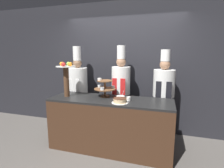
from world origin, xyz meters
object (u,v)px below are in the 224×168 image
(tiered_stand, at_px, (105,87))
(chef_center_right, at_px, (163,93))
(chef_center_left, at_px, (121,89))
(serving_bowl_far, at_px, (121,97))
(chef_left, at_px, (78,88))
(cup_white, at_px, (129,99))
(cake_round, at_px, (120,101))
(fruit_pedestal, at_px, (66,75))

(tiered_stand, xyz_separation_m, chef_center_right, (1.03, 0.43, -0.13))
(chef_center_left, bearing_deg, tiered_stand, -114.31)
(serving_bowl_far, xyz_separation_m, chef_left, (-1.09, 0.50, 0.01))
(cup_white, relative_size, chef_center_right, 0.04)
(tiered_stand, height_order, chef_left, chef_left)
(chef_center_right, bearing_deg, serving_bowl_far, -144.94)
(cake_round, bearing_deg, serving_bowl_far, 101.77)
(tiered_stand, xyz_separation_m, chef_left, (-0.77, 0.43, -0.14))
(fruit_pedestal, distance_m, cake_round, 1.12)
(chef_center_left, bearing_deg, chef_center_right, 0.00)
(cake_round, bearing_deg, chef_left, 146.74)
(chef_center_right, bearing_deg, tiered_stand, -157.28)
(chef_center_right, bearing_deg, fruit_pedestal, -160.51)
(cup_white, relative_size, chef_left, 0.04)
(cup_white, height_order, chef_center_left, chef_center_left)
(fruit_pedestal, xyz_separation_m, chef_center_left, (0.88, 0.61, -0.31))
(cup_white, bearing_deg, cake_round, -121.48)
(serving_bowl_far, distance_m, chef_center_right, 0.87)
(cake_round, bearing_deg, cup_white, 58.52)
(chef_center_left, bearing_deg, cup_white, -64.10)
(tiered_stand, bearing_deg, serving_bowl_far, -12.42)
(fruit_pedestal, bearing_deg, serving_bowl_far, 5.96)
(cake_round, bearing_deg, fruit_pedestal, 172.29)
(chef_left, xyz_separation_m, chef_center_right, (1.80, 0.00, 0.00))
(cup_white, bearing_deg, tiered_stand, 163.25)
(chef_center_left, height_order, chef_center_right, chef_center_left)
(tiered_stand, height_order, serving_bowl_far, tiered_stand)
(chef_left, bearing_deg, serving_bowl_far, -24.74)
(serving_bowl_far, bearing_deg, cake_round, -78.23)
(tiered_stand, bearing_deg, cake_round, -40.65)
(chef_center_left, bearing_deg, fruit_pedestal, -145.32)
(cup_white, distance_m, chef_center_left, 0.64)
(cup_white, xyz_separation_m, chef_left, (-1.25, 0.57, 0.01))
(serving_bowl_far, bearing_deg, chef_left, 155.26)
(serving_bowl_far, relative_size, chef_center_right, 0.09)
(chef_left, xyz_separation_m, chef_center_left, (0.97, 0.00, 0.04))
(tiered_stand, relative_size, chef_center_left, 0.21)
(cake_round, xyz_separation_m, chef_center_left, (-0.17, 0.75, 0.04))
(chef_left, bearing_deg, tiered_stand, -29.22)
(tiered_stand, xyz_separation_m, cup_white, (0.47, -0.14, -0.15))
(chef_left, relative_size, chef_center_right, 1.04)
(cake_round, distance_m, chef_center_right, 1.00)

